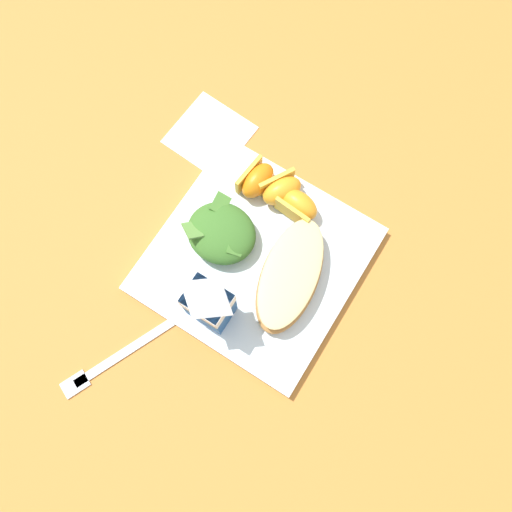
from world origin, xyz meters
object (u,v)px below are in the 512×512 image
object	(u,v)px
metal_fork	(113,360)
cheesy_pizza_bread	(290,275)
milk_carton	(209,303)
orange_wedge_front	(298,206)
white_plate	(256,259)
orange_wedge_middle	(281,190)
green_salad_pile	(220,235)
orange_wedge_rear	(257,180)
paper_napkin	(210,134)

from	to	relation	value
metal_fork	cheesy_pizza_bread	bearing A→B (deg)	-123.07
milk_carton	orange_wedge_front	size ratio (longest dim) A/B	1.75
white_plate	orange_wedge_middle	size ratio (longest dim) A/B	4.00
milk_carton	metal_fork	distance (m)	0.17
green_salad_pile	orange_wedge_middle	world-z (taller)	green_salad_pile
cheesy_pizza_bread	milk_carton	world-z (taller)	milk_carton
orange_wedge_middle	orange_wedge_rear	bearing A→B (deg)	8.57
green_salad_pile	orange_wedge_rear	world-z (taller)	green_salad_pile
white_plate	cheesy_pizza_bread	size ratio (longest dim) A/B	1.53
white_plate	paper_napkin	world-z (taller)	white_plate
paper_napkin	metal_fork	bearing A→B (deg)	102.41
green_salad_pile	orange_wedge_front	bearing A→B (deg)	-126.15
green_salad_pile	paper_napkin	xyz separation A→B (m)	(0.11, -0.14, -0.03)
orange_wedge_middle	cheesy_pizza_bread	bearing A→B (deg)	127.13
milk_carton	white_plate	bearing A→B (deg)	-96.39
milk_carton	orange_wedge_middle	world-z (taller)	milk_carton
orange_wedge_rear	paper_napkin	world-z (taller)	orange_wedge_rear
orange_wedge_front	orange_wedge_middle	world-z (taller)	same
paper_napkin	white_plate	bearing A→B (deg)	141.74
cheesy_pizza_bread	green_salad_pile	distance (m)	0.11
orange_wedge_front	metal_fork	world-z (taller)	orange_wedge_front
green_salad_pile	orange_wedge_rear	bearing A→B (deg)	-89.30
orange_wedge_rear	white_plate	bearing A→B (deg)	121.77
metal_fork	orange_wedge_rear	bearing A→B (deg)	-95.71
green_salad_pile	orange_wedge_rear	distance (m)	0.10
orange_wedge_front	paper_napkin	size ratio (longest dim) A/B	0.57
cheesy_pizza_bread	milk_carton	xyz separation A→B (m)	(0.07, 0.10, 0.04)
white_plate	orange_wedge_rear	size ratio (longest dim) A/B	4.42
white_plate	milk_carton	bearing A→B (deg)	83.61
white_plate	orange_wedge_rear	xyz separation A→B (m)	(0.06, -0.10, 0.03)
cheesy_pizza_bread	milk_carton	size ratio (longest dim) A/B	1.66
cheesy_pizza_bread	orange_wedge_rear	bearing A→B (deg)	-39.65
orange_wedge_front	orange_wedge_middle	distance (m)	0.03
cheesy_pizza_bread	green_salad_pile	xyz separation A→B (m)	(0.11, 0.00, 0.00)
cheesy_pizza_bread	metal_fork	size ratio (longest dim) A/B	1.02
green_salad_pile	milk_carton	size ratio (longest dim) A/B	0.93
white_plate	milk_carton	xyz separation A→B (m)	(0.01, 0.10, 0.07)
milk_carton	orange_wedge_rear	bearing A→B (deg)	-75.94
green_salad_pile	orange_wedge_front	size ratio (longest dim) A/B	1.63
cheesy_pizza_bread	paper_napkin	xyz separation A→B (m)	(0.23, -0.13, -0.03)
orange_wedge_front	metal_fork	size ratio (longest dim) A/B	0.35
orange_wedge_middle	metal_fork	world-z (taller)	orange_wedge_middle
white_plate	milk_carton	world-z (taller)	milk_carton
green_salad_pile	milk_carton	bearing A→B (deg)	116.47
cheesy_pizza_bread	paper_napkin	world-z (taller)	cheesy_pizza_bread
white_plate	metal_fork	distance (m)	0.24
milk_carton	metal_fork	xyz separation A→B (m)	(0.08, 0.13, -0.07)
orange_wedge_front	orange_wedge_middle	bearing A→B (deg)	-13.89
paper_napkin	metal_fork	distance (m)	0.37
cheesy_pizza_bread	metal_fork	xyz separation A→B (m)	(0.15, 0.23, -0.03)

